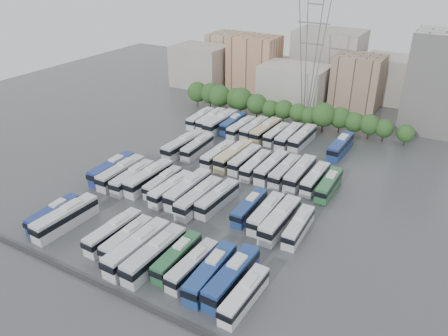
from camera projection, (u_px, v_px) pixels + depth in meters
The scene contains 52 objects.
ground at pixel (210, 189), 90.42m from camera, with size 220.00×220.00×0.00m, color #424447.
parapet at pixel (94, 283), 64.87m from camera, with size 56.00×0.50×0.50m, color #2D2D30.
tree_line at pixel (275, 107), 122.77m from camera, with size 66.35×7.87×8.33m.
city_buildings at pixel (304, 70), 145.52m from camera, with size 102.00×35.00×20.00m.
apartment_tower at pixel (436, 82), 114.05m from camera, with size 14.00×14.00×26.00m, color silver.
electricity_pylon at pixel (311, 53), 119.54m from camera, with size 9.00×6.91×33.83m.
bus_r0_s1 at pixel (53, 214), 78.92m from camera, with size 2.76×11.15×3.47m.
bus_r0_s2 at pixel (66, 217), 77.31m from camera, with size 3.46×13.18×4.10m.
bus_r0_s5 at pixel (113, 232), 73.83m from camera, with size 2.98×11.87×3.70m.
bus_r0_s6 at pixel (127, 238), 72.28m from camera, with size 2.51×11.16×3.50m.
bus_r0_s7 at pixel (138, 247), 69.53m from camera, with size 3.25×13.58×4.24m.
bus_r0_s8 at pixel (155, 254), 68.10m from camera, with size 3.19×13.29×4.15m.
bus_r0_s9 at pixel (177, 256), 68.09m from camera, with size 2.68×11.18×3.49m.
bus_r0_s10 at pixel (193, 265), 66.24m from camera, with size 2.83×11.25×3.50m.
bus_r0_s11 at pixel (211, 272), 64.53m from camera, with size 3.20×12.45×3.87m.
bus_r0_s12 at pixel (232, 277), 63.54m from camera, with size 2.99×12.88×4.03m.
bus_r0_s13 at pixel (244, 295), 60.66m from camera, with size 2.69×11.09×3.46m.
bus_r1_s0 at pixel (112, 168), 94.42m from camera, with size 2.89×12.50×3.91m.
bus_r1_s1 at pixel (121, 172), 92.66m from camera, with size 2.83×12.77×4.00m.
bus_r1_s2 at pixel (133, 177), 90.94m from camera, with size 3.20×12.25×3.81m.
bus_r1_s3 at pixel (149, 178), 90.59m from camera, with size 3.14×13.00×4.06m.
bus_r1_s4 at pixel (163, 182), 89.46m from camera, with size 2.67×10.97×3.42m.
bus_r1_s5 at pixel (171, 189), 86.84m from camera, with size 3.09×11.85×3.69m.
bus_r1_s6 at pixel (188, 189), 86.28m from camera, with size 2.91×13.13×4.12m.
bus_r1_s7 at pixel (199, 198), 83.40m from camera, with size 3.07×13.05×4.08m.
bus_r1_s8 at pixel (217, 198), 83.49m from camera, with size 3.20×12.05×3.74m.
bus_r1_s10 at pixel (249, 207), 80.92m from camera, with size 2.47×11.02×3.45m.
bus_r1_s11 at pixel (266, 213), 79.00m from camera, with size 2.74×11.66×3.64m.
bus_r1_s12 at pixel (280, 219), 76.82m from camera, with size 2.95×12.87×4.03m.
bus_r1_s13 at pixel (299, 226), 75.39m from camera, with size 2.82×11.08×3.45m.
bus_r2_s2 at pixel (183, 145), 105.15m from camera, with size 3.49×13.20×4.10m.
bus_r2_s3 at pixel (198, 147), 104.83m from camera, with size 3.05×11.91×3.71m.
bus_r2_s5 at pixel (218, 154), 100.97m from camera, with size 2.77×11.73×3.67m.
bus_r2_s6 at pixel (234, 155), 100.04m from camera, with size 3.40×13.29×4.14m.
bus_r2_s7 at pixel (245, 159), 98.74m from camera, with size 2.74×11.81×3.69m.
bus_r2_s8 at pixel (256, 165), 96.16m from camera, with size 2.72×11.60×3.63m.
bus_r2_s9 at pixel (271, 167), 95.16m from camera, with size 2.83×12.40×3.88m.
bus_r2_s10 at pixel (285, 171), 93.49m from camera, with size 2.83×12.19×3.81m.
bus_r2_s11 at pixel (300, 173), 92.50m from camera, with size 2.91×12.86×4.03m.
bus_r2_s12 at pixel (315, 178), 90.67m from camera, with size 2.64×11.66×3.65m.
bus_r2_s13 at pixel (329, 184), 88.37m from camera, with size 2.75×11.67×3.65m.
bus_r3_s0 at pixel (201, 118), 122.12m from camera, with size 3.10×11.87×3.69m.
bus_r3_s1 at pixel (211, 120), 120.59m from camera, with size 3.37×12.78×3.97m.
bus_r3_s2 at pixel (221, 122), 118.64m from camera, with size 3.28×13.76×4.30m.
bus_r3_s3 at pixel (233, 123), 118.58m from camera, with size 2.92×11.77×3.67m.
bus_r3_s4 at pixel (241, 127), 115.86m from camera, with size 2.99×11.84×3.69m.
bus_r3_s5 at pixel (254, 128), 115.24m from camera, with size 2.83×12.09×3.78m.
bus_r3_s6 at pixel (266, 130), 113.58m from camera, with size 3.39×13.02×4.05m.
bus_r3_s7 at pixel (277, 134), 112.11m from camera, with size 2.86×11.22×3.49m.
bus_r3_s8 at pixel (289, 136), 110.19m from camera, with size 2.97×12.78×4.00m.
bus_r3_s9 at pixel (302, 138), 109.30m from camera, with size 2.99×12.78×3.99m.
bus_r3_s12 at pixel (341, 146), 104.96m from camera, with size 2.97×12.76×3.99m.
Camera 1 is at (41.71, -66.54, 45.10)m, focal length 35.00 mm.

